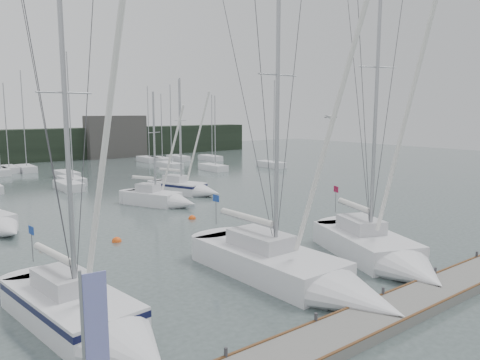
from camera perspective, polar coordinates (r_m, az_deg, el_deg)
name	(u,v)px	position (r m, az deg, el deg)	size (l,w,h in m)	color
ground	(280,286)	(21.80, 4.88, -12.72)	(160.00, 160.00, 0.00)	#414F4E
dock	(372,320)	(18.66, 15.80, -16.13)	(24.00, 2.00, 0.40)	slate
far_building_right	(116,137)	(81.48, -14.90, 5.13)	(10.00, 3.00, 7.00)	#403E3B
mast_forest	(50,172)	(60.90, -22.17, 0.87)	(53.94, 24.02, 14.31)	silver
sailboat_near_left	(94,322)	(17.73, -17.42, -16.22)	(3.91, 9.72, 14.32)	silver
sailboat_near_center	(306,277)	(21.33, 8.05, -11.61)	(3.51, 11.98, 16.12)	silver
sailboat_near_right	(386,255)	(25.15, 17.41, -8.72)	(6.30, 9.87, 17.02)	silver
sailboat_mid_c	(164,200)	(39.40, -9.21, -2.38)	(4.74, 6.88, 10.07)	silver
sailboat_mid_d	(189,189)	(44.42, -6.19, -1.06)	(4.68, 7.73, 11.60)	silver
buoy_a	(117,242)	(29.51, -14.80, -7.28)	(0.58, 0.58, 0.58)	#E85114
buoy_b	(192,219)	(34.55, -5.85, -4.73)	(0.55, 0.55, 0.55)	#E85114
buoy_c	(42,249)	(29.39, -22.98, -7.74)	(0.45, 0.45, 0.45)	#E85114
dock_banner	(92,339)	(11.62, -17.59, -18.00)	(0.61, 0.11, 4.01)	#919398
seagull	(331,117)	(23.03, 11.01, 7.57)	(0.95, 0.45, 0.19)	silver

